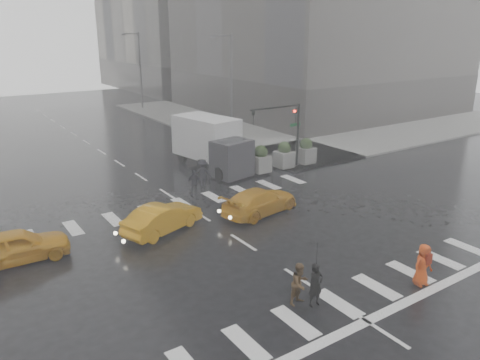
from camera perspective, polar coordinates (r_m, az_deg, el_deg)
ground at (r=21.51m, az=0.40°, el=-7.62°), size 120.00×120.00×0.00m
sidewalk_ne at (r=46.22m, az=8.23°, el=6.22°), size 35.00×35.00×0.15m
road_markings at (r=21.50m, az=0.40°, el=-7.60°), size 18.00×48.00×0.01m
traffic_signal_pole at (r=31.82m, az=5.74°, el=6.84°), size 4.45×0.42×4.50m
street_lamp_near at (r=40.65m, az=-1.25°, el=11.78°), size 2.15×0.22×9.00m
street_lamp_far at (r=58.43m, az=-12.20°, el=13.25°), size 2.15×0.22×9.00m
planter_west at (r=31.27m, az=2.54°, el=2.51°), size 1.10×1.10×1.80m
planter_mid at (r=32.46m, az=5.39°, el=3.02°), size 1.10×1.10×1.80m
planter_east at (r=33.73m, az=8.04°, el=3.49°), size 1.10×1.10×1.80m
pedestrian_black at (r=16.44m, az=9.36°, el=-10.00°), size 1.03×1.04×2.43m
pedestrian_brown at (r=16.89m, az=7.31°, el=-12.41°), size 0.85×0.71×1.56m
pedestrian_orange at (r=19.13m, az=21.40°, el=-9.58°), size 0.87×0.63×1.65m
pedestrian_far_a at (r=27.23m, az=-5.61°, el=-0.34°), size 1.00×0.70×1.58m
pedestrian_far_b at (r=28.85m, az=-4.53°, el=0.87°), size 1.23×1.18×1.70m
taxi_front at (r=21.63m, az=-25.56°, el=-7.27°), size 4.22×1.82×1.42m
taxi_mid at (r=22.68m, az=-9.40°, el=-4.59°), size 4.38×2.75×1.36m
taxi_rear at (r=24.60m, az=2.45°, el=-2.58°), size 4.35×2.62×1.33m
box_truck at (r=32.17m, az=-3.33°, el=4.57°), size 2.48×6.60×3.51m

